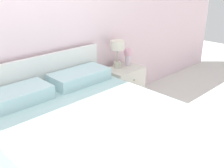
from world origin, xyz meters
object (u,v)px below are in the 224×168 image
bed (97,143)px  flower_vase (128,55)px  table_lamp (117,49)px  nightstand (123,87)px

bed → flower_vase: bearing=32.5°
bed → table_lamp: 1.55m
nightstand → flower_vase: 0.47m
bed → nightstand: bearing=33.8°
table_lamp → flower_vase: table_lamp is taller
table_lamp → bed: bearing=-142.6°
bed → flower_vase: (1.35, 0.86, 0.42)m
bed → flower_vase: size_ratio=8.45×
nightstand → table_lamp: size_ratio=1.50×
table_lamp → flower_vase: bearing=-8.5°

